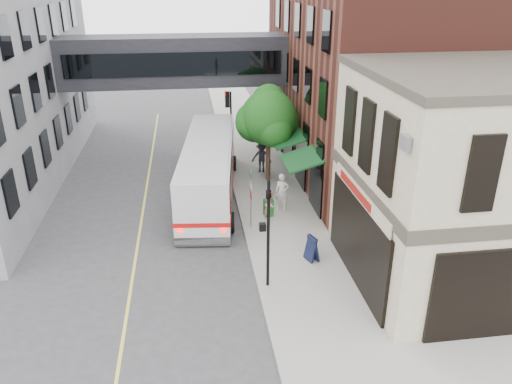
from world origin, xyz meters
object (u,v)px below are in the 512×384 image
object	(u,v)px
pedestrian_a	(282,192)
newspaper_box	(268,208)
pedestrian_c	(262,157)
bus	(209,167)
sandwich_board	(312,248)
pedestrian_b	(271,204)

from	to	relation	value
pedestrian_a	newspaper_box	world-z (taller)	pedestrian_a
pedestrian_a	pedestrian_c	distance (m)	5.50
bus	sandwich_board	bearing A→B (deg)	-62.83
pedestrian_c	pedestrian_a	bearing A→B (deg)	-72.70
pedestrian_a	pedestrian_b	distance (m)	1.18
pedestrian_a	pedestrian_b	world-z (taller)	pedestrian_a
pedestrian_b	pedestrian_c	world-z (taller)	pedestrian_c
pedestrian_a	pedestrian_c	xyz separation A→B (m)	(-0.24, 5.49, -0.01)
bus	pedestrian_b	xyz separation A→B (m)	(2.88, -3.39, -0.85)
pedestrian_b	newspaper_box	xyz separation A→B (m)	(-0.07, 0.22, -0.32)
bus	pedestrian_b	world-z (taller)	bus
bus	pedestrian_c	bearing A→B (deg)	41.56
sandwich_board	pedestrian_c	bearing A→B (deg)	73.16
sandwich_board	bus	bearing A→B (deg)	97.28
bus	sandwich_board	xyz separation A→B (m)	(3.95, -7.69, -1.05)
pedestrian_a	bus	bearing A→B (deg)	160.23
bus	pedestrian_b	size ratio (longest dim) A/B	7.81
newspaper_box	pedestrian_c	bearing A→B (deg)	72.69
pedestrian_b	sandwich_board	distance (m)	4.44
bus	pedestrian_b	bearing A→B (deg)	-49.68
pedestrian_b	bus	bearing A→B (deg)	95.88
pedestrian_a	sandwich_board	distance (m)	5.22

